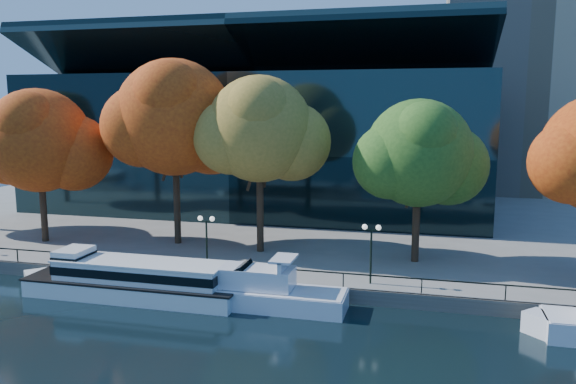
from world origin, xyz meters
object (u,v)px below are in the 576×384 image
(tree_2, at_px, (176,120))
(cruiser_near, at_px, (258,291))
(tour_boat, at_px, (128,278))
(tree_1, at_px, (40,143))
(tree_3, at_px, (261,131))
(lamp_2, at_px, (371,240))
(tree_4, at_px, (421,156))
(lamp_1, at_px, (206,231))

(tree_2, bearing_deg, cruiser_near, -45.46)
(tour_boat, relative_size, tree_1, 1.23)
(tree_3, bearing_deg, lamp_2, -33.19)
(tour_boat, xyz_separation_m, tree_2, (-1.25, 10.84, 10.25))
(lamp_2, bearing_deg, cruiser_near, -153.69)
(tree_3, bearing_deg, tree_2, 173.36)
(tour_boat, bearing_deg, tree_2, 96.57)
(tree_3, distance_m, tree_4, 12.42)
(tree_4, bearing_deg, tree_1, -177.64)
(tour_boat, bearing_deg, lamp_1, 42.39)
(lamp_1, bearing_deg, lamp_2, 0.00)
(tree_1, xyz_separation_m, tree_4, (31.62, 1.30, -0.51))
(tree_2, xyz_separation_m, tree_4, (20.00, -0.87, -2.46))
(tree_2, bearing_deg, tree_3, -6.64)
(tree_3, bearing_deg, tour_boat, -122.94)
(tree_2, distance_m, lamp_1, 11.68)
(tree_3, bearing_deg, cruiser_near, -74.93)
(cruiser_near, distance_m, tree_4, 15.85)
(tour_boat, distance_m, lamp_1, 6.23)
(tour_boat, height_order, lamp_1, lamp_1)
(tree_4, bearing_deg, cruiser_near, -135.56)
(cruiser_near, xyz_separation_m, tree_1, (-21.88, 8.25, 8.58))
(tree_2, height_order, lamp_1, tree_2)
(tree_1, distance_m, lamp_2, 29.66)
(tree_1, height_order, tree_4, tree_1)
(tree_1, bearing_deg, tree_4, 2.36)
(tree_4, bearing_deg, lamp_2, -115.22)
(cruiser_near, height_order, lamp_2, lamp_2)
(cruiser_near, xyz_separation_m, tree_3, (-2.57, 9.53, 9.72))
(tour_boat, xyz_separation_m, lamp_1, (4.16, 3.80, 2.66))
(tree_3, height_order, lamp_2, tree_3)
(tree_4, relative_size, lamp_2, 3.05)
(tree_3, bearing_deg, tree_4, 0.13)
(tree_4, height_order, lamp_1, tree_4)
(tour_boat, height_order, tree_1, tree_1)
(lamp_1, bearing_deg, tree_2, 127.50)
(cruiser_near, relative_size, lamp_2, 2.88)
(tree_3, height_order, lamp_1, tree_3)
(tree_4, xyz_separation_m, lamp_2, (-2.91, -6.17, -5.13))
(tour_boat, bearing_deg, tree_4, 28.00)
(tree_4, xyz_separation_m, lamp_1, (-14.59, -6.17, -5.13))
(lamp_2, bearing_deg, tree_3, 146.81)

